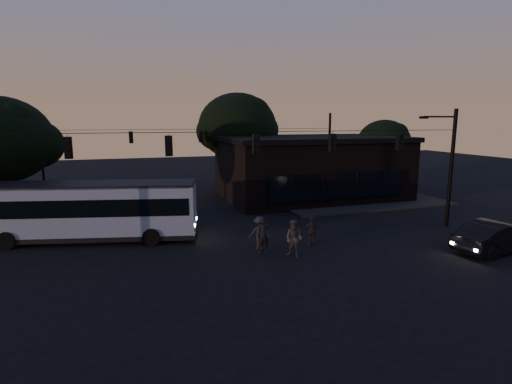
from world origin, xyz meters
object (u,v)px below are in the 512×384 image
object	(u,v)px
building	(310,167)
bus	(91,208)
pedestrian_a	(263,235)
pedestrian_d	(260,233)
pedestrian_c	(312,231)
car	(497,237)
pedestrian_b	(294,239)

from	to	relation	value
building	bus	world-z (taller)	building
pedestrian_a	pedestrian_d	distance (m)	0.69
building	pedestrian_c	xyz separation A→B (m)	(-6.04, -12.83, -1.90)
car	pedestrian_d	distance (m)	12.37
building	pedestrian_b	xyz separation A→B (m)	(-7.77, -14.32, -1.75)
car	pedestrian_c	size ratio (longest dim) A/B	3.13
pedestrian_c	pedestrian_d	world-z (taller)	pedestrian_d
pedestrian_b	pedestrian_a	bearing A→B (deg)	-166.24
pedestrian_a	pedestrian_d	size ratio (longest dim) A/B	1.08
pedestrian_c	pedestrian_b	bearing A→B (deg)	53.99
bus	pedestrian_a	xyz separation A→B (m)	(8.52, -5.24, -0.90)
pedestrian_b	pedestrian_c	distance (m)	2.29
bus	car	xyz separation A→B (m)	(20.16, -8.83, -1.03)
building	car	bearing A→B (deg)	-81.22
bus	pedestrian_c	world-z (taller)	bus
pedestrian_a	pedestrian_c	size ratio (longest dim) A/B	1.19
pedestrian_d	pedestrian_c	bearing A→B (deg)	-169.60
bus	pedestrian_c	size ratio (longest dim) A/B	7.49
building	pedestrian_b	bearing A→B (deg)	-118.48
pedestrian_c	pedestrian_d	distance (m)	2.97
bus	pedestrian_d	xyz separation A→B (m)	(8.55, -4.56, -0.97)
pedestrian_a	pedestrian_b	bearing A→B (deg)	-34.29
pedestrian_b	pedestrian_d	bearing A→B (deg)	178.85
bus	pedestrian_b	xyz separation A→B (m)	(9.78, -6.29, -0.90)
bus	building	bearing A→B (deg)	37.67
car	pedestrian_a	bearing A→B (deg)	65.10
bus	pedestrian_b	bearing A→B (deg)	-19.65
pedestrian_c	car	bearing A→B (deg)	168.14
building	pedestrian_b	world-z (taller)	building
car	pedestrian_a	xyz separation A→B (m)	(-11.63, 3.59, 0.13)
pedestrian_c	building	bearing A→B (deg)	-102.05
pedestrian_a	pedestrian_d	xyz separation A→B (m)	(0.03, 0.69, -0.07)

